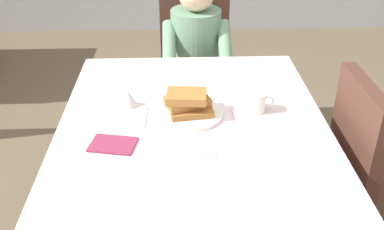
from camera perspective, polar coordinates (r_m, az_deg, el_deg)
dining_table_main at (r=1.86m, az=0.21°, el=-4.30°), size 1.12×1.52×0.74m
chair_diner at (r=2.94m, az=0.37°, el=6.67°), size 0.44×0.45×0.93m
diner_person at (r=2.75m, az=0.52°, el=8.03°), size 0.40×0.43×1.12m
chair_right_side at (r=2.10m, az=21.85°, el=-6.27°), size 0.45×0.44×0.93m
plate_breakfast at (r=1.91m, az=-0.26°, el=0.21°), size 0.28×0.28×0.02m
breakfast_stack at (r=1.88m, az=-0.49°, el=1.60°), size 0.21×0.18×0.09m
cup_coffee at (r=1.94m, az=8.24°, el=1.61°), size 0.11×0.08×0.08m
syrup_pitcher at (r=1.99m, az=-8.00°, el=2.11°), size 0.08×0.08×0.07m
fork_left_of_plate at (r=1.90m, az=-5.98°, el=-0.35°), size 0.02×0.18×0.00m
knife_right_of_plate at (r=1.91m, az=5.47°, el=-0.13°), size 0.03×0.20×0.00m
spoon_near_edge at (r=1.66m, az=0.29°, el=-5.00°), size 0.15×0.02×0.00m
napkin_folded at (r=1.74m, az=-9.94°, el=-3.68°), size 0.19×0.15×0.01m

